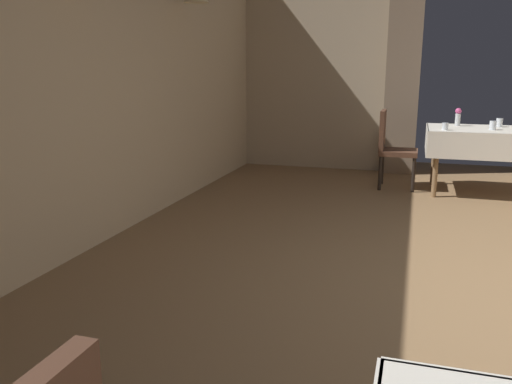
% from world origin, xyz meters
% --- Properties ---
extents(wall_left, '(0.49, 8.40, 3.00)m').
position_xyz_m(wall_left, '(-3.20, 0.00, 1.51)').
color(wall_left, tan).
rests_on(wall_left, ground).
extents(wall_back, '(6.40, 0.27, 3.00)m').
position_xyz_m(wall_back, '(0.00, 4.18, 1.52)').
color(wall_back, tan).
rests_on(wall_back, ground).
extents(dining_table_mid, '(1.24, 0.94, 0.75)m').
position_xyz_m(dining_table_mid, '(0.04, 3.09, 0.65)').
color(dining_table_mid, olive).
rests_on(dining_table_mid, ground).
extents(chair_mid_left, '(0.44, 0.44, 0.93)m').
position_xyz_m(chair_mid_left, '(-0.97, 3.10, 0.52)').
color(chair_mid_left, black).
rests_on(chair_mid_left, ground).
extents(flower_vase_mid, '(0.07, 0.07, 0.21)m').
position_xyz_m(flower_vase_mid, '(-0.24, 3.29, 0.86)').
color(flower_vase_mid, silver).
rests_on(flower_vase_mid, dining_table_mid).
extents(glass_mid_b, '(0.07, 0.07, 0.10)m').
position_xyz_m(glass_mid_b, '(0.22, 3.31, 0.80)').
color(glass_mid_b, silver).
rests_on(glass_mid_b, dining_table_mid).
extents(glass_mid_c, '(0.07, 0.07, 0.10)m').
position_xyz_m(glass_mid_c, '(0.10, 2.96, 0.80)').
color(glass_mid_c, silver).
rests_on(glass_mid_c, dining_table_mid).
extents(glass_mid_d, '(0.07, 0.07, 0.08)m').
position_xyz_m(glass_mid_d, '(-0.40, 2.79, 0.79)').
color(glass_mid_d, silver).
rests_on(glass_mid_d, dining_table_mid).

